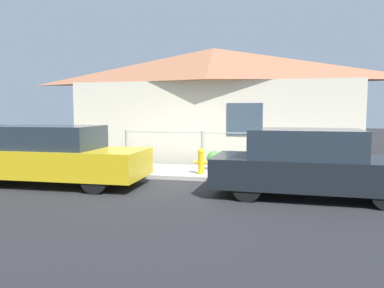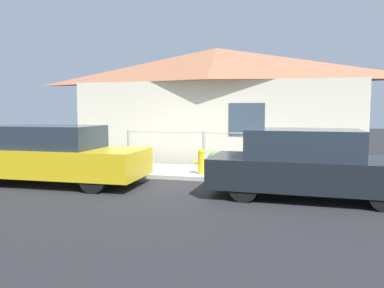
% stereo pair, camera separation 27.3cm
% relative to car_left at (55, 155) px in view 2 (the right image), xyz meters
% --- Properties ---
extents(ground_plane, '(60.00, 60.00, 0.00)m').
position_rel_car_left_xyz_m(ground_plane, '(2.99, 1.17, -0.70)').
color(ground_plane, '#262628').
extents(sidewalk, '(24.00, 1.97, 0.10)m').
position_rel_car_left_xyz_m(sidewalk, '(2.99, 2.15, -0.65)').
color(sidewalk, '#B2AFA8').
rests_on(sidewalk, ground_plane).
extents(house, '(9.70, 2.23, 3.86)m').
position_rel_car_left_xyz_m(house, '(2.99, 4.77, 2.37)').
color(house, beige).
rests_on(house, ground_plane).
extents(fence, '(4.90, 0.10, 1.05)m').
position_rel_car_left_xyz_m(fence, '(2.99, 2.99, -0.01)').
color(fence, '#999993').
rests_on(fence, sidewalk).
extents(car_left, '(4.28, 1.68, 1.40)m').
position_rel_car_left_xyz_m(car_left, '(0.00, 0.00, 0.00)').
color(car_left, gold).
rests_on(car_left, ground_plane).
extents(car_right, '(4.05, 1.78, 1.38)m').
position_rel_car_left_xyz_m(car_right, '(5.79, 0.00, -0.02)').
color(car_right, black).
rests_on(car_right, ground_plane).
extents(fire_hydrant, '(0.39, 0.18, 0.68)m').
position_rel_car_left_xyz_m(fire_hydrant, '(3.22, 1.63, -0.24)').
color(fire_hydrant, yellow).
rests_on(fire_hydrant, sidewalk).
extents(potted_plant_near_hydrant, '(0.43, 0.43, 0.53)m').
position_rel_car_left_xyz_m(potted_plant_near_hydrant, '(3.45, 2.40, -0.31)').
color(potted_plant_near_hydrant, brown).
rests_on(potted_plant_near_hydrant, sidewalk).
extents(potted_plant_by_fence, '(0.47, 0.47, 0.61)m').
position_rel_car_left_xyz_m(potted_plant_by_fence, '(0.70, 2.33, -0.25)').
color(potted_plant_by_fence, slate).
rests_on(potted_plant_by_fence, sidewalk).
extents(potted_plant_corner, '(0.36, 0.36, 0.50)m').
position_rel_car_left_xyz_m(potted_plant_corner, '(5.13, 2.36, -0.32)').
color(potted_plant_corner, '#9E5638').
rests_on(potted_plant_corner, sidewalk).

